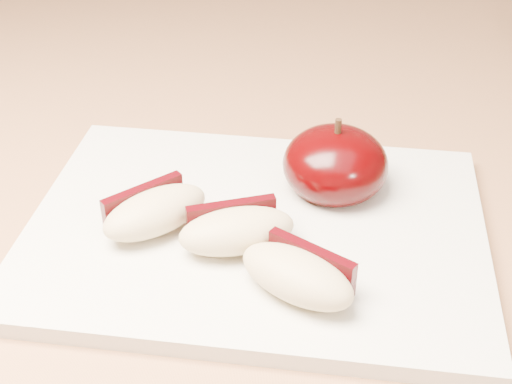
{
  "coord_description": "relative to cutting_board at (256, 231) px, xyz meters",
  "views": [
    {
      "loc": [
        -0.03,
        -0.0,
        1.19
      ],
      "look_at": [
        -0.05,
        0.36,
        0.94
      ],
      "focal_mm": 50.0,
      "sensor_mm": 36.0,
      "label": 1
    }
  ],
  "objects": [
    {
      "name": "apple_wedge_c",
      "position": [
        0.03,
        -0.06,
        0.02
      ],
      "size": [
        0.08,
        0.07,
        0.03
      ],
      "rotation": [
        0.0,
        0.0,
        -0.58
      ],
      "color": "tan",
      "rests_on": "cutting_board"
    },
    {
      "name": "apple_half",
      "position": [
        0.05,
        0.04,
        0.02
      ],
      "size": [
        0.09,
        0.09,
        0.06
      ],
      "rotation": [
        0.0,
        0.0,
        0.38
      ],
      "color": "black",
      "rests_on": "cutting_board"
    },
    {
      "name": "cutting_board",
      "position": [
        0.0,
        0.0,
        0.0
      ],
      "size": [
        0.31,
        0.24,
        0.01
      ],
      "primitive_type": "cube",
      "rotation": [
        0.0,
        0.0,
        -0.09
      ],
      "color": "beige",
      "rests_on": "island_counter"
    },
    {
      "name": "apple_wedge_b",
      "position": [
        -0.01,
        -0.02,
        0.02
      ],
      "size": [
        0.08,
        0.05,
        0.03
      ],
      "rotation": [
        0.0,
        0.0,
        0.3
      ],
      "color": "tan",
      "rests_on": "cutting_board"
    },
    {
      "name": "back_cabinet",
      "position": [
        0.05,
        0.84,
        -0.44
      ],
      "size": [
        2.4,
        0.62,
        0.94
      ],
      "color": "silver",
      "rests_on": "ground"
    },
    {
      "name": "apple_wedge_a",
      "position": [
        -0.06,
        -0.01,
        0.02
      ],
      "size": [
        0.08,
        0.07,
        0.03
      ],
      "rotation": [
        0.0,
        0.0,
        0.7
      ],
      "color": "tan",
      "rests_on": "cutting_board"
    }
  ]
}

